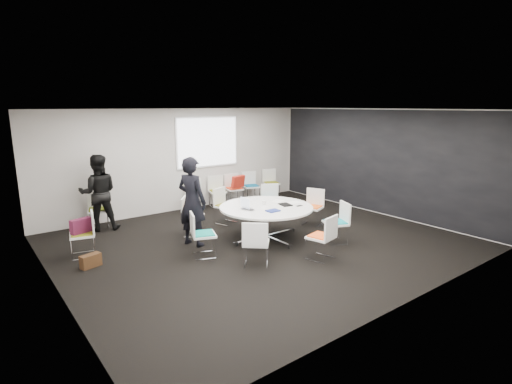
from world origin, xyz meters
TOP-DOWN VIEW (x-y plane):
  - room_shell at (0.09, 0.00)m, footprint 8.08×7.08m
  - conference_table at (0.24, 0.08)m, footprint 2.04×2.04m
  - projection_screen at (0.80, 3.46)m, footprint 1.90×0.03m
  - chair_ring_a at (1.77, 0.18)m, footprint 0.59×0.60m
  - chair_ring_b at (1.33, 1.26)m, footprint 0.62×0.61m
  - chair_ring_c at (0.16, 1.59)m, footprint 0.58×0.57m
  - chair_ring_d at (-0.94, 1.25)m, footprint 0.64×0.64m
  - chair_ring_e at (-1.41, -0.02)m, footprint 0.58×0.59m
  - chair_ring_f at (-0.89, -1.02)m, footprint 0.64×0.64m
  - chair_ring_g at (0.30, -1.52)m, footprint 0.55×0.54m
  - chair_ring_h at (1.23, -1.05)m, footprint 0.59×0.60m
  - chair_back_a at (0.13, 3.15)m, footprint 0.60×0.59m
  - chair_back_b at (0.90, 3.17)m, footprint 0.57×0.56m
  - chair_back_c at (1.48, 3.17)m, footprint 0.53×0.52m
  - chair_back_d at (2.11, 3.17)m, footprint 0.56×0.56m
  - chair_back_e at (2.92, 3.16)m, footprint 0.57×0.57m
  - chair_spare_left at (-3.25, 1.40)m, footprint 0.54×0.55m
  - chair_person_back at (-2.47, 3.12)m, footprint 0.57×0.56m
  - person_main at (-1.24, 0.70)m, footprint 0.67×0.80m
  - person_back at (-2.47, 2.95)m, footprint 1.03×0.91m
  - laptop at (-0.22, 0.11)m, footprint 0.28×0.35m
  - laptop_lid at (-0.25, 0.19)m, footprint 0.03×0.30m
  - notebook_black at (0.65, -0.08)m, footprint 0.28×0.34m
  - tablet_folio at (0.09, -0.32)m, footprint 0.26×0.21m
  - papers_right at (0.74, 0.30)m, footprint 0.36×0.32m
  - papers_front at (0.97, -0.02)m, footprint 0.31×0.23m
  - cup at (0.30, 0.24)m, footprint 0.08×0.08m
  - phone at (0.84, -0.33)m, footprint 0.14×0.08m
  - maroon_bag at (-3.27, 1.40)m, footprint 0.42×0.25m
  - brown_bag at (-3.31, 0.77)m, footprint 0.39×0.25m
  - red_jacket at (1.48, 2.94)m, footprint 0.46×0.23m

SIDE VIEW (x-z plane):
  - brown_bag at x=-3.31m, z-range 0.00..0.24m
  - chair_ring_a at x=1.77m, z-range -0.16..0.72m
  - chair_ring_b at x=1.33m, z-range -0.16..0.72m
  - chair_ring_c at x=0.16m, z-range -0.16..0.72m
  - chair_ring_d at x=-0.94m, z-range -0.16..0.72m
  - chair_ring_e at x=-1.41m, z-range -0.16..0.72m
  - chair_ring_f at x=-0.89m, z-range -0.16..0.72m
  - chair_ring_g at x=0.30m, z-range -0.16..0.72m
  - chair_ring_h at x=1.23m, z-range -0.16..0.72m
  - chair_back_a at x=0.13m, z-range -0.16..0.72m
  - chair_back_b at x=0.90m, z-range -0.16..0.72m
  - chair_back_c at x=1.48m, z-range -0.16..0.72m
  - chair_back_d at x=2.11m, z-range -0.16..0.72m
  - chair_back_e at x=2.92m, z-range -0.16..0.72m
  - chair_spare_left at x=-3.25m, z-range -0.16..0.72m
  - chair_person_back at x=-2.47m, z-range -0.16..0.72m
  - conference_table at x=0.24m, z-range 0.15..0.88m
  - maroon_bag at x=-3.27m, z-range 0.48..0.76m
  - red_jacket at x=1.48m, z-range 0.52..0.88m
  - papers_right at x=0.74m, z-range 0.73..0.73m
  - papers_front at x=0.97m, z-range 0.73..0.73m
  - phone at x=0.84m, z-range 0.73..0.74m
  - notebook_black at x=0.65m, z-range 0.73..0.75m
  - laptop at x=-0.22m, z-range 0.73..0.75m
  - tablet_folio at x=0.09m, z-range 0.73..0.76m
  - cup at x=0.30m, z-range 0.73..0.82m
  - laptop_lid at x=-0.25m, z-range 0.75..0.97m
  - person_back at x=-2.47m, z-range 0.00..1.79m
  - person_main at x=-1.24m, z-range 0.00..1.87m
  - room_shell at x=0.09m, z-range -0.04..2.84m
  - projection_screen at x=0.80m, z-range 1.17..2.53m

